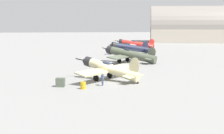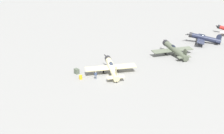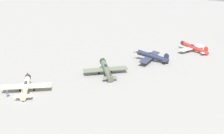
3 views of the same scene
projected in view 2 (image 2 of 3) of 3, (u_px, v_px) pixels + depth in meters
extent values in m
plane|color=gray|center=(112.00, 75.00, 49.01)|extent=(400.00, 400.00, 0.00)
cylinder|color=beige|center=(112.00, 68.00, 48.47)|extent=(6.35, 6.90, 2.69)
cylinder|color=#232326|center=(108.00, 59.00, 51.71)|extent=(1.73, 1.71, 1.46)
cone|color=#232326|center=(107.00, 58.00, 52.25)|extent=(0.84, 0.84, 0.64)
cube|color=black|center=(107.00, 57.00, 52.39)|extent=(1.26, 2.45, 0.58)
ellipsoid|color=black|center=(111.00, 64.00, 48.97)|extent=(1.76, 1.85, 0.98)
cube|color=#C6BC89|center=(111.00, 67.00, 49.41)|extent=(9.07, 8.37, 0.50)
ellipsoid|color=beige|center=(116.00, 71.00, 45.14)|extent=(1.34, 1.48, 2.40)
cube|color=#C6BC89|center=(116.00, 77.00, 45.76)|extent=(3.27, 3.09, 0.30)
cylinder|color=#999BA0|center=(103.00, 69.00, 49.66)|extent=(0.14, 0.14, 1.16)
cylinder|color=black|center=(103.00, 71.00, 49.87)|extent=(0.68, 0.73, 0.80)
cylinder|color=#999BA0|center=(117.00, 68.00, 50.30)|extent=(0.14, 0.14, 1.16)
cylinder|color=black|center=(117.00, 70.00, 50.51)|extent=(0.68, 0.73, 0.80)
cylinder|color=black|center=(117.00, 82.00, 45.43)|extent=(0.26, 0.28, 0.28)
cylinder|color=#4C5442|center=(175.00, 50.00, 60.10)|extent=(6.96, 8.78, 2.90)
cylinder|color=#232326|center=(166.00, 43.00, 63.95)|extent=(1.94, 1.84, 1.70)
cone|color=#232326|center=(165.00, 42.00, 64.49)|extent=(0.91, 0.91, 0.73)
cube|color=black|center=(164.00, 42.00, 64.62)|extent=(2.63, 1.58, 0.51)
ellipsoid|color=black|center=(173.00, 46.00, 60.68)|extent=(1.67, 1.89, 0.93)
cube|color=#565E4C|center=(173.00, 50.00, 61.20)|extent=(10.21, 8.19, 0.47)
ellipsoid|color=#4C5442|center=(185.00, 53.00, 56.27)|extent=(1.14, 1.50, 2.10)
cube|color=#565E4C|center=(184.00, 57.00, 56.86)|extent=(3.40, 2.90, 0.26)
cylinder|color=#999BA0|center=(166.00, 51.00, 61.34)|extent=(0.14, 0.14, 1.10)
cylinder|color=black|center=(166.00, 53.00, 61.54)|extent=(0.63, 0.76, 0.80)
cylinder|color=#999BA0|center=(177.00, 50.00, 62.32)|extent=(0.14, 0.14, 1.10)
cylinder|color=black|center=(177.00, 52.00, 62.52)|extent=(0.63, 0.76, 0.80)
cylinder|color=black|center=(186.00, 61.00, 56.47)|extent=(0.25, 0.29, 0.28)
cylinder|color=#1E2338|center=(205.00, 38.00, 71.74)|extent=(3.55, 9.12, 2.79)
cylinder|color=#232326|center=(191.00, 35.00, 72.94)|extent=(1.76, 1.46, 1.66)
cone|color=#232326|center=(188.00, 34.00, 73.12)|extent=(0.78, 0.78, 0.72)
cube|color=black|center=(188.00, 34.00, 73.17)|extent=(2.71, 0.67, 0.30)
ellipsoid|color=black|center=(202.00, 36.00, 71.77)|extent=(1.17, 1.92, 0.94)
cube|color=#282D42|center=(201.00, 39.00, 72.18)|extent=(12.23, 4.93, 0.50)
ellipsoid|color=#1E2338|center=(219.00, 37.00, 70.25)|extent=(0.54, 1.74, 2.05)
cube|color=#282D42|center=(218.00, 41.00, 70.71)|extent=(3.57, 1.89, 0.27)
cylinder|color=#999BA0|center=(199.00, 41.00, 71.07)|extent=(0.14, 0.14, 1.08)
cylinder|color=black|center=(199.00, 43.00, 71.26)|extent=(0.39, 0.82, 0.80)
cylinder|color=#999BA0|center=(199.00, 38.00, 73.87)|extent=(0.14, 0.14, 1.08)
cylinder|color=black|center=(199.00, 40.00, 74.07)|extent=(0.39, 0.82, 0.80)
cylinder|color=black|center=(220.00, 44.00, 70.77)|extent=(0.16, 0.30, 0.28)
cylinder|color=#232326|center=(219.00, 27.00, 85.16)|extent=(1.54, 1.33, 1.46)
cone|color=#232326|center=(217.00, 26.00, 85.57)|extent=(0.68, 0.72, 0.63)
cube|color=black|center=(217.00, 26.00, 85.67)|extent=(2.55, 1.39, 0.35)
cylinder|color=#384766|center=(95.00, 77.00, 47.01)|extent=(0.11, 0.11, 0.79)
cylinder|color=#384766|center=(96.00, 77.00, 47.13)|extent=(0.11, 0.11, 0.79)
cube|color=#384766|center=(96.00, 74.00, 46.83)|extent=(0.48, 0.37, 0.56)
sphere|color=tan|center=(96.00, 72.00, 46.69)|extent=(0.21, 0.21, 0.21)
cylinder|color=#384766|center=(94.00, 74.00, 46.70)|extent=(0.09, 0.09, 0.52)
cylinder|color=#384766|center=(97.00, 74.00, 46.94)|extent=(0.09, 0.09, 0.52)
cube|color=#4C5647|center=(77.00, 71.00, 49.65)|extent=(0.96, 1.14, 1.06)
cylinder|color=gold|center=(81.00, 77.00, 47.00)|extent=(0.61, 0.61, 0.83)
torus|color=gold|center=(81.00, 76.00, 46.94)|extent=(0.65, 0.65, 0.04)
torus|color=gold|center=(81.00, 78.00, 47.05)|extent=(0.65, 0.65, 0.04)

